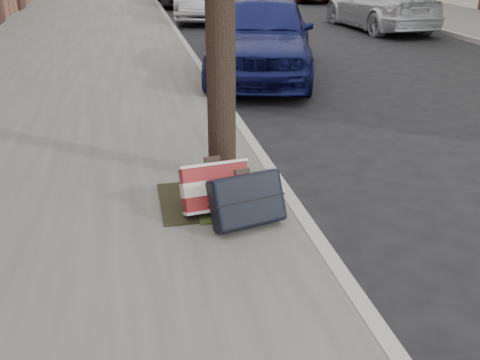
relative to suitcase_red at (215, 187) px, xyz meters
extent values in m
cube|color=#66655D|center=(-1.74, 14.00, -0.28)|extent=(5.00, 70.00, 0.12)
cube|color=slate|center=(9.76, 14.00, -0.28)|extent=(4.00, 70.00, 0.12)
cube|color=black|center=(-0.04, 0.20, -0.21)|extent=(0.85, 0.85, 0.02)
cube|color=maroon|center=(0.00, 0.00, 0.00)|extent=(0.61, 0.38, 0.44)
cube|color=black|center=(0.20, -0.32, 0.01)|extent=(0.67, 0.48, 0.47)
imported|color=#0F1349|center=(1.78, 5.50, 0.41)|extent=(2.98, 4.75, 1.51)
imported|color=#B1B5B9|center=(6.47, 10.51, 0.30)|extent=(2.00, 4.47, 1.27)
camera|label=1|loc=(-0.65, -4.11, 1.90)|focal=40.00mm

